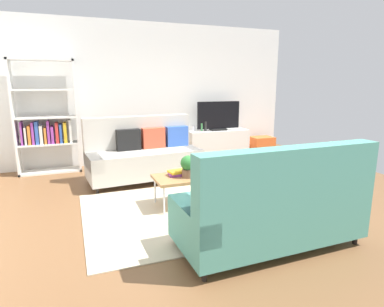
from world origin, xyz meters
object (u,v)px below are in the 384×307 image
(potted_plant, at_px, (188,166))
(bottle_1, at_px, (205,126))
(couch_beige, at_px, (144,155))
(tv_console, at_px, (218,144))
(storage_trunk, at_px, (262,146))
(bookshelf, at_px, (46,123))
(bottle_0, at_px, (202,127))
(tv, at_px, (218,116))
(vase_0, at_px, (193,128))
(table_book_0, at_px, (178,174))
(coffee_table, at_px, (194,177))
(couch_green, at_px, (272,207))

(potted_plant, height_order, bottle_1, bottle_1)
(couch_beige, height_order, tv_console, couch_beige)
(potted_plant, bearing_deg, storage_trunk, 42.05)
(bookshelf, relative_size, bottle_0, 11.91)
(bookshelf, relative_size, bottle_1, 9.83)
(bottle_0, bearing_deg, potted_plant, -115.97)
(tv, relative_size, bookshelf, 0.48)
(tv, distance_m, vase_0, 0.64)
(tv_console, relative_size, bookshelf, 0.67)
(couch_beige, relative_size, vase_0, 15.97)
(table_book_0, height_order, bottle_1, bottle_1)
(coffee_table, relative_size, storage_trunk, 2.12)
(tv_console, relative_size, table_book_0, 5.83)
(couch_green, relative_size, vase_0, 15.57)
(tv, bearing_deg, bottle_1, -176.44)
(storage_trunk, bearing_deg, tv_console, 174.81)
(coffee_table, distance_m, bottle_1, 2.79)
(bookshelf, bearing_deg, vase_0, 0.59)
(couch_green, distance_m, bottle_0, 4.00)
(tv, bearing_deg, tv_console, 90.00)
(coffee_table, height_order, bookshelf, bookshelf)
(bottle_0, bearing_deg, tv, 2.78)
(couch_beige, xyz_separation_m, couch_green, (0.68, -2.84, -0.01))
(couch_beige, xyz_separation_m, table_book_0, (0.18, -1.35, -0.01))
(storage_trunk, xyz_separation_m, bottle_1, (-1.42, 0.06, 0.53))
(tv_console, bearing_deg, couch_beige, -150.39)
(couch_green, relative_size, tv_console, 1.37)
(coffee_table, distance_m, table_book_0, 0.23)
(couch_green, xyz_separation_m, bookshelf, (-2.25, 3.96, 0.51))
(couch_beige, bearing_deg, bottle_1, -151.89)
(bookshelf, height_order, storage_trunk, bookshelf)
(coffee_table, relative_size, vase_0, 8.93)
(bookshelf, relative_size, vase_0, 17.04)
(vase_0, xyz_separation_m, bottle_1, (0.26, -0.09, 0.05))
(couch_green, height_order, vase_0, couch_green)
(tv_console, distance_m, potted_plant, 3.07)
(vase_0, height_order, bottle_0, bottle_0)
(couch_green, height_order, bottle_0, couch_green)
(vase_0, relative_size, bottle_1, 0.58)
(potted_plant, bearing_deg, coffee_table, 27.41)
(coffee_table, relative_size, bookshelf, 0.52)
(couch_green, distance_m, bottle_1, 4.02)
(storage_trunk, bearing_deg, couch_beige, -161.78)
(storage_trunk, bearing_deg, tv, 175.84)
(vase_0, bearing_deg, bottle_1, -19.18)
(couch_green, bearing_deg, tv, 71.02)
(couch_green, distance_m, vase_0, 4.06)
(tv, bearing_deg, coffee_table, -121.60)
(tv_console, height_order, storage_trunk, tv_console)
(table_book_0, xyz_separation_m, bottle_0, (1.34, 2.40, 0.29))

